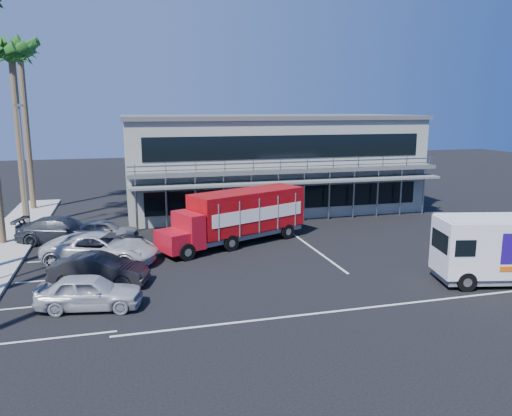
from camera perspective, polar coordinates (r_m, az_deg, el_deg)
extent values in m
plane|color=black|center=(25.62, 4.51, -6.50)|extent=(120.00, 120.00, 0.00)
cube|color=gray|center=(39.82, 1.41, 5.09)|extent=(22.00, 10.00, 7.00)
cube|color=#515454|center=(39.59, 1.44, 10.35)|extent=(22.40, 10.40, 0.30)
cube|color=#515454|center=(34.52, 4.07, 4.27)|extent=(22.00, 1.20, 0.25)
cube|color=gray|center=(33.94, 4.38, 4.99)|extent=(22.00, 0.08, 0.90)
cube|color=slate|center=(34.33, 4.21, 3.05)|extent=(22.00, 1.80, 0.15)
cube|color=black|center=(35.36, 3.71, 1.17)|extent=(20.00, 0.06, 1.60)
cube|color=black|center=(34.90, 3.79, 6.99)|extent=(20.00, 0.06, 1.60)
cylinder|color=brown|center=(36.59, -25.39, 6.60)|extent=(0.44, 0.44, 11.00)
sphere|color=#1A4B15|center=(36.67, -26.17, 15.49)|extent=(1.10, 1.10, 1.10)
cylinder|color=brown|center=(42.04, -24.71, 7.82)|extent=(0.44, 0.44, 12.00)
sphere|color=#1A4B15|center=(42.23, -25.43, 16.23)|extent=(1.10, 1.10, 1.10)
cylinder|color=gray|center=(34.67, -24.93, 3.94)|extent=(0.14, 0.14, 8.00)
cube|color=gray|center=(34.46, -25.49, 10.54)|extent=(0.50, 0.25, 0.18)
cube|color=#A80D1B|center=(26.95, -9.48, -3.77)|extent=(1.93, 2.32, 1.06)
cube|color=#A80D1B|center=(27.30, -7.74, -2.46)|extent=(1.70, 2.38, 1.86)
cube|color=black|center=(27.18, -7.77, -1.38)|extent=(0.80, 1.74, 0.62)
cube|color=#AC0A14|center=(29.41, -0.98, -0.21)|extent=(7.36, 4.86, 2.30)
cube|color=slate|center=(29.72, -0.97, -2.80)|extent=(7.23, 4.56, 0.27)
cube|color=white|center=(28.58, 0.39, -0.73)|extent=(5.97, 2.64, 0.75)
cube|color=white|center=(30.30, -2.27, -0.04)|extent=(5.97, 2.64, 0.75)
cylinder|color=black|center=(26.38, -7.90, -5.01)|extent=(0.95, 0.63, 0.92)
cylinder|color=black|center=(28.00, -9.96, -4.11)|extent=(0.95, 0.63, 0.92)
cylinder|color=black|center=(27.87, -2.90, -4.02)|extent=(0.95, 0.63, 0.92)
cylinder|color=black|center=(29.41, -5.13, -3.23)|extent=(0.95, 0.63, 0.92)
cylinder|color=black|center=(30.47, 3.57, -2.69)|extent=(0.95, 0.63, 0.92)
cylinder|color=black|center=(31.89, 1.22, -2.03)|extent=(0.95, 0.63, 0.92)
cube|color=white|center=(25.21, 26.86, -3.87)|extent=(6.62, 3.50, 2.52)
cube|color=slate|center=(25.58, 26.58, -6.89)|extent=(6.33, 3.23, 0.32)
cube|color=black|center=(23.78, 20.31, -3.53)|extent=(0.45, 1.74, 0.86)
cube|color=white|center=(24.93, 27.12, -1.01)|extent=(6.49, 3.43, 0.07)
cube|color=navy|center=(26.44, 27.12, -2.83)|extent=(3.17, 0.74, 1.35)
cylinder|color=black|center=(23.75, 22.90, -7.76)|extent=(0.90, 0.46, 0.86)
cylinder|color=black|center=(25.39, 21.08, -6.40)|extent=(0.90, 0.46, 0.86)
imported|color=#B2B3B9|center=(21.07, -18.49, -9.08)|extent=(4.34, 2.40, 1.40)
imported|color=black|center=(23.64, -17.49, -6.75)|extent=(4.55, 2.68, 1.42)
imported|color=silver|center=(26.75, -17.25, -4.43)|extent=(6.33, 4.45, 1.60)
imported|color=#282D36|center=(31.55, -21.20, -2.39)|extent=(5.66, 3.43, 1.53)
imported|color=gray|center=(31.01, -16.99, -2.50)|extent=(4.19, 2.10, 1.37)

